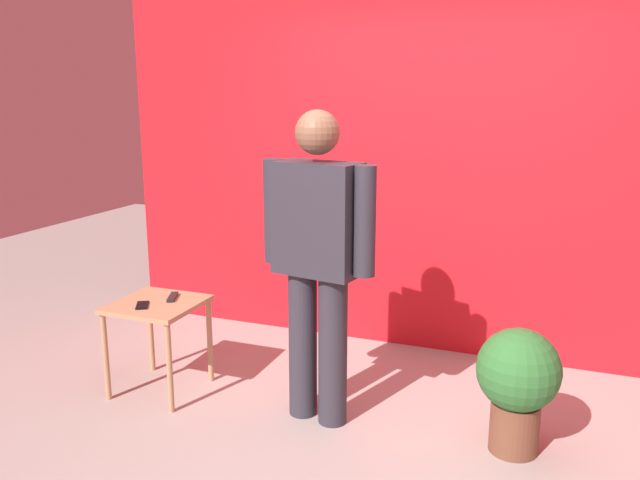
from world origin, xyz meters
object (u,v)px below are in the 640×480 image
object	(u,v)px
side_table	(157,316)
potted_plant	(518,380)
cell_phone	(142,305)
tv_remote	(173,297)
standing_person	(318,253)

from	to	relation	value
side_table	potted_plant	size ratio (longest dim) A/B	0.87
cell_phone	tv_remote	distance (m)	0.21
cell_phone	tv_remote	world-z (taller)	tv_remote
potted_plant	tv_remote	bearing A→B (deg)	179.26
standing_person	tv_remote	bearing A→B (deg)	176.23
standing_person	tv_remote	distance (m)	1.10
cell_phone	side_table	bearing A→B (deg)	37.43
standing_person	cell_phone	xyz separation A→B (m)	(-1.12, -0.13, -0.41)
cell_phone	tv_remote	bearing A→B (deg)	33.81
side_table	tv_remote	size ratio (longest dim) A/B	3.50
side_table	potted_plant	distance (m)	2.20
side_table	tv_remote	xyz separation A→B (m)	(0.05, 0.10, 0.10)
standing_person	side_table	size ratio (longest dim) A/B	3.02
tv_remote	potted_plant	size ratio (longest dim) A/B	0.25
tv_remote	potted_plant	world-z (taller)	potted_plant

